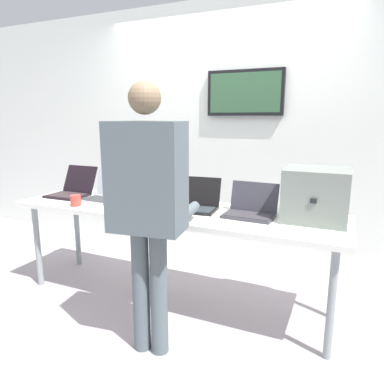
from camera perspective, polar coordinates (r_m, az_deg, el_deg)
ground at (r=3.09m, az=-3.06°, el=-17.26°), size 8.00×8.00×0.04m
back_wall at (r=3.73m, az=4.80°, el=9.44°), size 8.00×0.11×2.63m
workbench at (r=2.80m, az=-3.23°, el=-3.75°), size 2.63×0.70×0.79m
equipment_box at (r=2.56m, az=19.46°, el=-0.44°), size 0.42×0.39×0.36m
laptop_station_0 at (r=3.40m, az=-18.82°, el=0.46°), size 0.34×0.37×0.25m
laptop_station_1 at (r=3.12m, az=-13.61°, el=-0.25°), size 0.37×0.32×0.25m
laptop_station_2 at (r=2.93m, az=-6.74°, el=-0.79°), size 0.39×0.38×0.25m
laptop_station_3 at (r=2.74m, az=0.32°, el=-1.65°), size 0.39×0.33×0.24m
laptop_station_4 at (r=2.59m, az=9.47°, el=-2.65°), size 0.36×0.29×0.23m
person at (r=2.12m, az=-7.16°, el=-0.75°), size 0.49×0.63×1.69m
coffee_mug at (r=2.99m, az=-18.32°, el=-1.33°), size 0.08×0.08×0.09m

